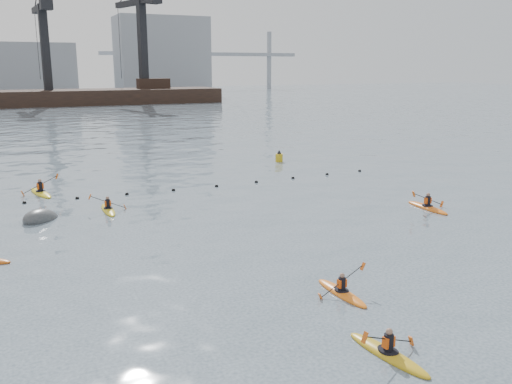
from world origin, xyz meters
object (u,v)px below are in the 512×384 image
mooring_buoy (41,220)px  kayaker_3 (108,209)px  kayaker_5 (41,192)px  nav_buoy (279,158)px  kayaker_0 (342,292)px  kayaker_1 (388,353)px  kayaker_4 (427,207)px

mooring_buoy → kayaker_3: bearing=5.8°
kayaker_5 → nav_buoy: bearing=-1.1°
nav_buoy → kayaker_0: bearing=-112.4°
kayaker_1 → mooring_buoy: (-7.97, 18.92, -0.09)m
kayaker_0 → nav_buoy: kayaker_0 is taller
kayaker_1 → mooring_buoy: size_ratio=1.30×
kayaker_4 → kayaker_5: bearing=-32.2°
kayaker_4 → kayaker_1: bearing=46.0°
kayaker_5 → nav_buoy: (19.31, 4.38, 0.24)m
kayaker_5 → kayaker_3: bearing=-76.0°
kayaker_3 → kayaker_5: kayaker_5 is taller
kayaker_0 → mooring_buoy: (-9.15, 14.80, -0.09)m
kayaker_1 → kayaker_0: bearing=65.3°
kayaker_3 → kayaker_5: bearing=118.1°
mooring_buoy → nav_buoy: bearing=28.7°
kayaker_5 → mooring_buoy: 6.40m
kayaker_4 → mooring_buoy: kayaker_4 is taller
mooring_buoy → kayaker_4: bearing=-18.5°
kayaker_1 → kayaker_4: size_ratio=0.92×
kayaker_3 → mooring_buoy: (-3.56, -0.36, -0.09)m
kayaker_0 → kayaker_1: kayaker_0 is taller
kayaker_4 → kayaker_5: kayaker_5 is taller
kayaker_5 → nav_buoy: 19.80m
kayaker_0 → kayaker_5: (-8.77, 21.18, 0.02)m
mooring_buoy → kayaker_5: bearing=86.6°
kayaker_3 → kayaker_4: kayaker_4 is taller
kayaker_0 → kayaker_3: 16.15m
kayaker_1 → kayaker_3: size_ratio=1.02×
kayaker_3 → kayaker_5: 6.82m
kayaker_3 → kayaker_4: size_ratio=0.90×
kayaker_5 → kayaker_1: bearing=-87.2°
kayaker_5 → mooring_buoy: size_ratio=1.50×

